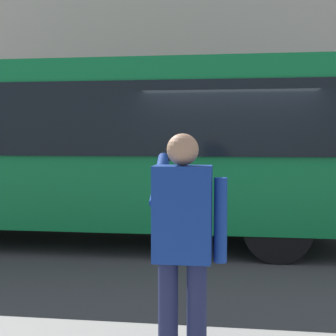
# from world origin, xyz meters

# --- Properties ---
(ground_plane) EXTENTS (60.00, 60.00, 0.00)m
(ground_plane) POSITION_xyz_m (0.00, 0.00, 0.00)
(ground_plane) COLOR #38383A
(red_bus) EXTENTS (9.05, 2.54, 3.08)m
(red_bus) POSITION_xyz_m (2.31, -0.44, 1.68)
(red_bus) COLOR #0F7238
(red_bus) RESTS_ON ground_plane
(pedestrian_photographer) EXTENTS (0.53, 0.52, 1.70)m
(pedestrian_photographer) POSITION_xyz_m (0.30, 4.38, 1.14)
(pedestrian_photographer) COLOR #1E2347
(pedestrian_photographer) RESTS_ON sidewalk_curb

